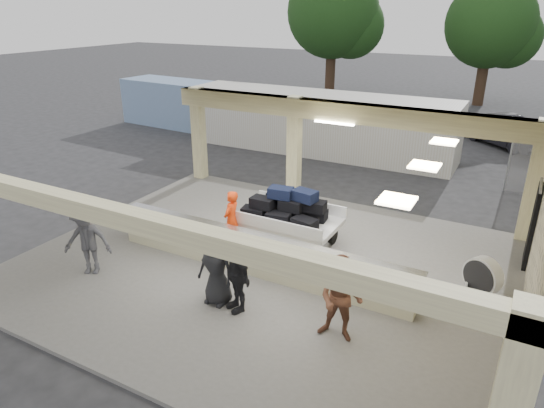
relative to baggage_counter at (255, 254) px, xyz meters
The scene contains 15 objects.
ground 0.77m from the baggage_counter, 90.00° to the left, with size 120.00×120.00×0.00m, color #262628.
pavilion 1.41m from the baggage_counter, 79.65° to the left, with size 12.01×10.00×3.55m.
baggage_counter is the anchor object (origin of this frame).
luggage_cart 1.84m from the baggage_counter, 90.72° to the left, with size 2.79×1.74×1.62m.
drum_fan 5.31m from the baggage_counter, 16.17° to the left, with size 0.91×0.72×0.99m.
baggage_handler 1.48m from the baggage_counter, 146.14° to the left, with size 0.61×0.33×1.66m, color #EE370C.
passenger_a 3.19m from the baggage_counter, 27.58° to the right, with size 0.89×0.39×1.83m, color brown.
passenger_b 1.70m from the baggage_counter, 73.45° to the right, with size 1.06×0.38×1.80m, color black.
passenger_c 4.11m from the baggage_counter, 150.80° to the right, with size 1.16×0.41×1.80m, color #434348.
passenger_d 1.61m from the baggage_counter, 92.55° to the right, with size 0.86×0.35×1.76m, color black.
car_dark 16.66m from the baggage_counter, 74.37° to the left, with size 1.55×4.39×1.46m, color black.
container_white 11.41m from the baggage_counter, 105.78° to the left, with size 12.33×2.47×2.67m, color silver.
container_blue 16.01m from the baggage_counter, 131.31° to the left, with size 9.43×2.26×2.45m, color #7591BB.
tree_left 26.31m from the baggage_counter, 107.30° to the left, with size 6.60×6.30×9.00m.
tree_mid 27.11m from the baggage_counter, 85.03° to the left, with size 6.00×5.60×8.00m.
Camera 1 is at (5.44, -9.64, 6.32)m, focal length 32.00 mm.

